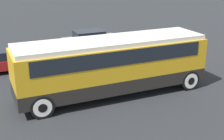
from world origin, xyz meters
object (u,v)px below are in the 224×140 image
(parked_car_far, at_px, (70,51))
(parked_car_near, at_px, (12,59))
(tour_bus, at_px, (114,61))
(parked_car_mid, at_px, (91,39))

(parked_car_far, bearing_deg, parked_car_near, -173.00)
(parked_car_far, bearing_deg, tour_bus, -87.39)
(tour_bus, distance_m, parked_car_far, 6.77)
(tour_bus, relative_size, parked_car_near, 2.47)
(parked_car_near, distance_m, parked_car_far, 4.07)
(tour_bus, bearing_deg, parked_car_far, 92.61)
(parked_car_far, bearing_deg, parked_car_mid, 45.69)
(parked_car_near, height_order, parked_car_far, parked_car_near)
(tour_bus, distance_m, parked_car_mid, 9.47)
(tour_bus, height_order, parked_car_mid, tour_bus)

